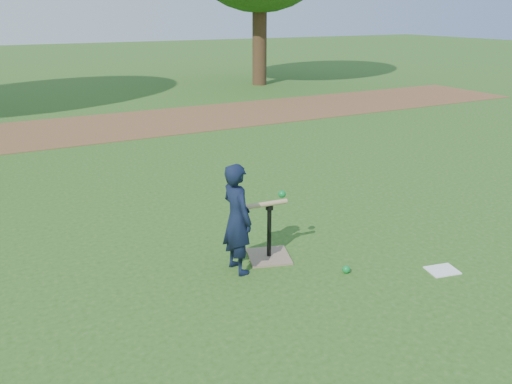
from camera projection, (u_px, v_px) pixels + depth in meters
name	position (u px, v px, depth m)	size (l,w,h in m)	color
ground	(247.00, 274.00, 5.01)	(80.00, 80.00, 0.00)	#285116
dirt_strip	(99.00, 127.00, 11.26)	(24.00, 3.00, 0.01)	brown
child	(237.00, 219.00, 4.90)	(0.41, 0.27, 1.13)	black
wiffle_ball_ground	(346.00, 269.00, 5.02)	(0.08, 0.08, 0.08)	#0B8330
clipboard	(442.00, 270.00, 5.07)	(0.30, 0.23, 0.01)	white
batting_tee	(269.00, 248.00, 5.31)	(0.54, 0.54, 0.61)	#8F745B
swing_action	(262.00, 203.00, 5.08)	(0.67, 0.17, 0.12)	tan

